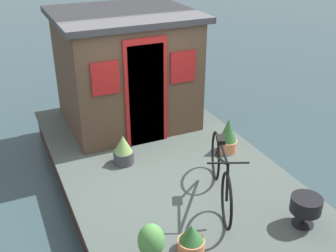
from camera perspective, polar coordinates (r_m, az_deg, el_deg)
ground_plane at (r=6.72m, az=-0.71°, el=-8.19°), size 60.00×60.00×0.00m
houseboat_deck at (r=6.59m, az=-0.72°, el=-6.53°), size 5.47×3.13×0.46m
houseboat_cabin at (r=7.41m, az=-5.90°, el=7.99°), size 2.14×2.37×2.01m
bicycle at (r=5.48m, az=7.34°, el=-6.61°), size 1.64×0.77×0.85m
potted_plant_rosemary at (r=6.33m, az=-6.23°, el=-3.38°), size 0.32×0.32×0.47m
potted_plant_fern at (r=4.81m, az=3.26°, el=-15.35°), size 0.31×0.31×0.35m
potted_plant_lavender at (r=6.65m, az=8.33°, el=-1.38°), size 0.31×0.31×0.58m
potted_plant_mint at (r=4.53m, az=-2.33°, el=-16.29°), size 0.29×0.29×0.57m
charcoal_grill at (r=5.33m, az=18.64°, el=-10.43°), size 0.38×0.38×0.40m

